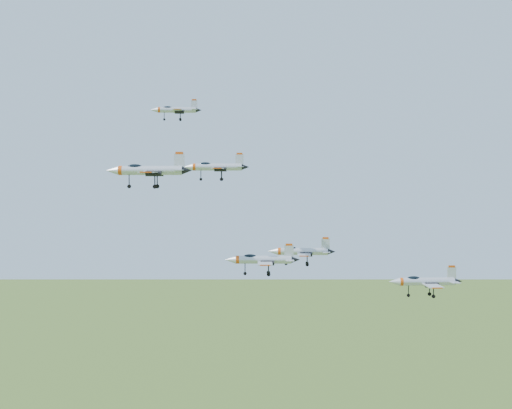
# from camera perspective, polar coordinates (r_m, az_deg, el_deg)

# --- Properties ---
(jet_lead) EXTENTS (10.27, 8.75, 2.80)m
(jet_lead) POSITION_cam_1_polar(r_m,az_deg,el_deg) (146.74, -6.47, 7.53)
(jet_lead) COLOR #B5BAC3
(jet_left_high) EXTENTS (12.17, 10.27, 3.28)m
(jet_left_high) POSITION_cam_1_polar(r_m,az_deg,el_deg) (131.19, -3.28, 3.03)
(jet_left_high) COLOR #B5BAC3
(jet_right_high) EXTENTS (13.93, 11.73, 3.74)m
(jet_right_high) POSITION_cam_1_polar(r_m,az_deg,el_deg) (115.95, -8.65, 2.73)
(jet_right_high) COLOR #B5BAC3
(jet_left_low) EXTENTS (13.07, 10.94, 3.50)m
(jet_left_low) POSITION_cam_1_polar(r_m,az_deg,el_deg) (137.72, 3.60, -3.75)
(jet_left_low) COLOR #B5BAC3
(jet_right_low) EXTENTS (12.29, 10.36, 3.31)m
(jet_right_low) POSITION_cam_1_polar(r_m,az_deg,el_deg) (116.55, 0.43, -4.42)
(jet_right_low) COLOR #B5BAC3
(jet_trail) EXTENTS (13.02, 11.05, 3.53)m
(jet_trail) POSITION_cam_1_polar(r_m,az_deg,el_deg) (129.05, 13.34, -6.00)
(jet_trail) COLOR #B5BAC3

